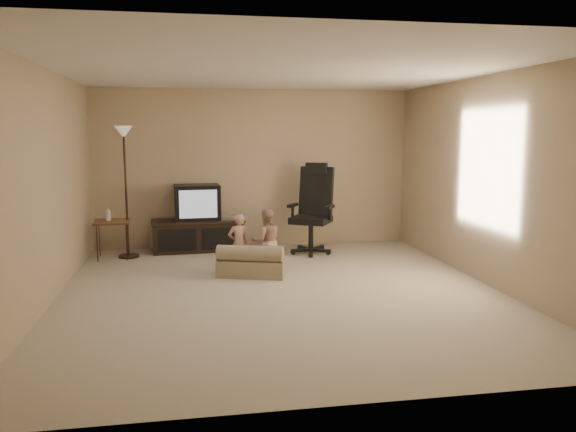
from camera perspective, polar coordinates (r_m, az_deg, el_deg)
name	(u,v)px	position (r m, az deg, el deg)	size (l,w,h in m)	color
floor	(281,292)	(6.52, -0.71, -7.74)	(5.50, 5.50, 0.00)	#C0B498
room_shell	(281,160)	(6.27, -0.73, 5.72)	(5.50, 5.50, 5.50)	silver
tv_stand	(198,223)	(8.78, -9.11, -0.76)	(1.46, 0.60, 1.03)	black
office_chair	(313,221)	(8.54, 2.52, -0.49)	(0.86, 0.87, 1.37)	black
side_table	(112,222)	(8.52, -17.49, -0.58)	(0.53, 0.53, 0.75)	brown
floor_lamp	(125,162)	(8.44, -16.25, 5.26)	(0.30, 0.30, 1.91)	#301F15
child_sofa	(252,263)	(7.20, -3.71, -4.79)	(0.95, 0.71, 0.42)	tan
toddler_left	(239,244)	(7.31, -5.02, -2.81)	(0.29, 0.21, 0.79)	tan
toddler_right	(266,241)	(7.32, -2.25, -2.54)	(0.41, 0.22, 0.84)	tan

